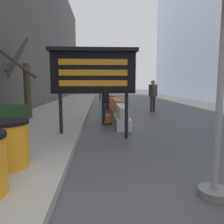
# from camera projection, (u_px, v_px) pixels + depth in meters

# --- Properties ---
(bare_tree) EXTENTS (1.41, 1.62, 3.40)m
(bare_tree) POSITION_uv_depth(u_px,v_px,m) (24.00, 80.00, 8.97)
(bare_tree) COLOR #4C3D2D
(bare_tree) RESTS_ON sidewalk_left
(barrel_drum_middle) EXTENTS (0.75, 0.75, 0.80)m
(barrel_drum_middle) POSITION_uv_depth(u_px,v_px,m) (7.00, 144.00, 3.70)
(barrel_drum_middle) COLOR orange
(barrel_drum_middle) RESTS_ON sidewalk_left
(message_board) EXTENTS (2.47, 0.36, 2.56)m
(message_board) POSITION_uv_depth(u_px,v_px,m) (93.00, 72.00, 6.09)
(message_board) COLOR black
(message_board) RESTS_ON ground_plane
(jersey_barrier_white) EXTENTS (0.50, 1.99, 0.78)m
(jersey_barrier_white) POSITION_uv_depth(u_px,v_px,m) (122.00, 117.00, 8.09)
(jersey_barrier_white) COLOR silver
(jersey_barrier_white) RESTS_ON ground_plane
(jersey_barrier_orange_near) EXTENTS (0.53, 1.99, 0.85)m
(jersey_barrier_orange_near) POSITION_uv_depth(u_px,v_px,m) (117.00, 110.00, 10.22)
(jersey_barrier_orange_near) COLOR orange
(jersey_barrier_orange_near) RESTS_ON ground_plane
(jersey_barrier_orange_far) EXTENTS (0.51, 1.85, 0.76)m
(jersey_barrier_orange_far) POSITION_uv_depth(u_px,v_px,m) (114.00, 106.00, 12.59)
(jersey_barrier_orange_far) COLOR orange
(jersey_barrier_orange_far) RESTS_ON ground_plane
(jersey_barrier_red_striped) EXTENTS (0.56, 1.90, 0.81)m
(jersey_barrier_red_striped) POSITION_uv_depth(u_px,v_px,m) (112.00, 102.00, 14.67)
(jersey_barrier_red_striped) COLOR red
(jersey_barrier_red_striped) RESTS_ON ground_plane
(traffic_cone_near) EXTENTS (0.34, 0.34, 0.60)m
(traffic_cone_near) POSITION_uv_depth(u_px,v_px,m) (107.00, 117.00, 8.60)
(traffic_cone_near) COLOR black
(traffic_cone_near) RESTS_ON ground_plane
(traffic_light_near_curb) EXTENTS (0.28, 0.45, 4.36)m
(traffic_light_near_curb) POSITION_uv_depth(u_px,v_px,m) (100.00, 67.00, 19.81)
(traffic_light_near_curb) COLOR #2D2D30
(traffic_light_near_curb) RESTS_ON ground_plane
(pedestrian_worker) EXTENTS (0.41, 0.53, 1.79)m
(pedestrian_worker) POSITION_uv_depth(u_px,v_px,m) (153.00, 93.00, 12.26)
(pedestrian_worker) COLOR #333338
(pedestrian_worker) RESTS_ON ground_plane
(pedestrian_passerby) EXTENTS (0.30, 0.46, 1.74)m
(pedestrian_passerby) POSITION_uv_depth(u_px,v_px,m) (105.00, 98.00, 8.56)
(pedestrian_passerby) COLOR #23283D
(pedestrian_passerby) RESTS_ON ground_plane
(steel_pole_right) EXTENTS (0.44, 0.44, 3.27)m
(steel_pole_right) POSITION_uv_depth(u_px,v_px,m) (218.00, 128.00, 2.97)
(steel_pole_right) COLOR gray
(steel_pole_right) RESTS_ON ground_plane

